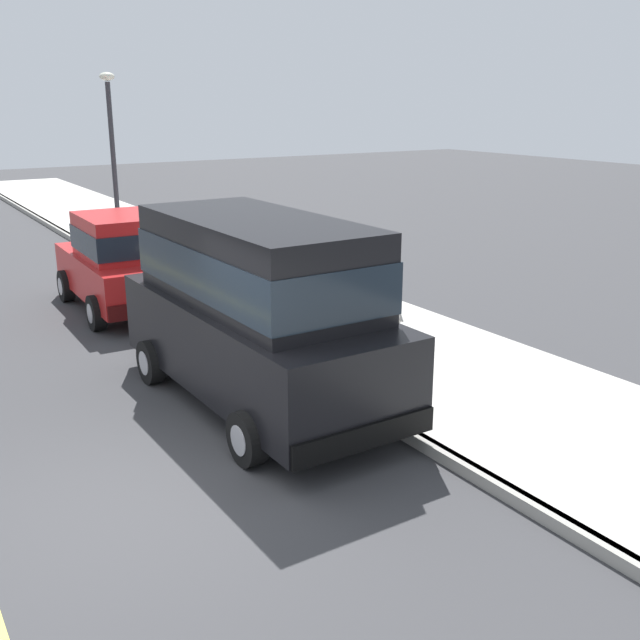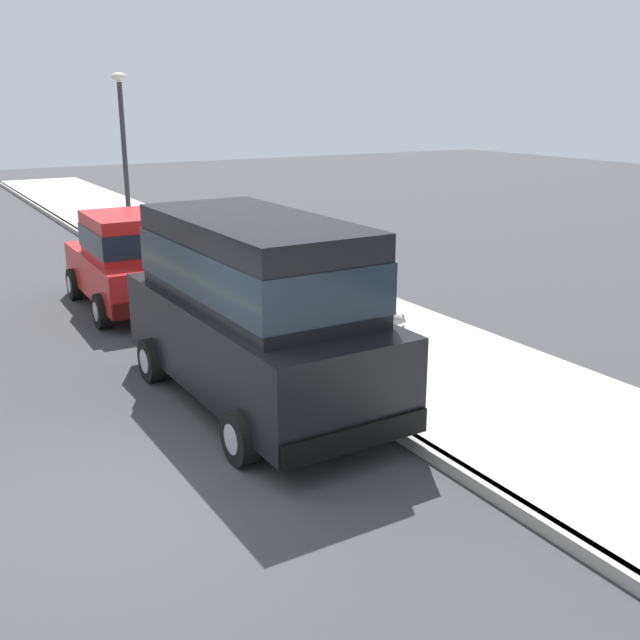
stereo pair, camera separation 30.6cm
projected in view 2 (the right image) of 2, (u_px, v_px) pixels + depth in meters
The scene contains 8 objects.
ground_plane at pixel (130, 494), 7.69m from camera, with size 80.00×80.00×0.00m, color #38383A.
curb at pixel (382, 422), 9.23m from camera, with size 0.16×64.00×0.14m, color gray.
sidewalk at pixel (489, 394), 10.10m from camera, with size 3.60×64.00×0.14m, color #B7B5AD.
car_black_van at pixel (254, 303), 9.63m from camera, with size 2.18×4.92×2.52m.
car_red_hatchback at pixel (131, 259), 14.25m from camera, with size 2.02×3.84×1.88m.
dog_grey at pixel (395, 316), 12.44m from camera, with size 0.26×0.75×0.49m.
fire_hydrant at pixel (235, 292), 13.79m from camera, with size 0.34×0.24×0.72m.
street_lamp at pixel (124, 143), 18.16m from camera, with size 0.36×0.36×4.42m.
Camera 2 is at (-1.78, -6.89, 3.95)m, focal length 41.44 mm.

